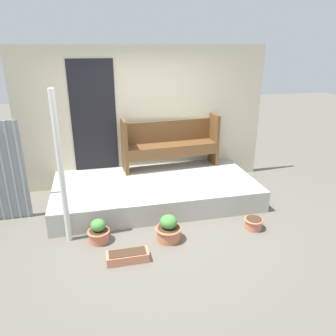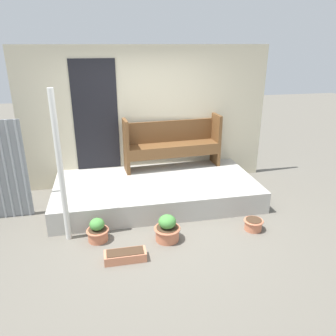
{
  "view_description": "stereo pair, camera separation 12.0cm",
  "coord_description": "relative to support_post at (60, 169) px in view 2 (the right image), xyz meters",
  "views": [
    {
      "loc": [
        -0.8,
        -4.29,
        2.63
      ],
      "look_at": [
        0.26,
        0.3,
        0.81
      ],
      "focal_mm": 35.0,
      "sensor_mm": 36.0,
      "label": 1
    },
    {
      "loc": [
        -0.68,
        -4.32,
        2.63
      ],
      "look_at": [
        0.26,
        0.3,
        0.81
      ],
      "focal_mm": 35.0,
      "sensor_mm": 36.0,
      "label": 2
    }
  ],
  "objects": [
    {
      "name": "ground_plane",
      "position": [
        1.27,
        0.09,
        -1.06
      ],
      "size": [
        24.0,
        24.0,
        0.0
      ],
      "primitive_type": "plane",
      "color": "#666056"
    },
    {
      "name": "flower_pot_middle",
      "position": [
        1.38,
        -0.32,
        -0.89
      ],
      "size": [
        0.38,
        0.38,
        0.39
      ],
      "color": "#C67251",
      "rests_on": "ground_plane"
    },
    {
      "name": "planter_box_rect",
      "position": [
        0.75,
        -0.67,
        -1.0
      ],
      "size": [
        0.54,
        0.21,
        0.13
      ],
      "color": "tan",
      "rests_on": "ground_plane"
    },
    {
      "name": "porch_slab",
      "position": [
        1.43,
        0.95,
        -0.88
      ],
      "size": [
        3.46,
        1.73,
        0.36
      ],
      "color": "#B2AFA8",
      "rests_on": "ground_plane"
    },
    {
      "name": "flower_pot_right",
      "position": [
        2.69,
        -0.31,
        -0.96
      ],
      "size": [
        0.29,
        0.29,
        0.17
      ],
      "color": "#C67251",
      "rests_on": "ground_plane"
    },
    {
      "name": "bench",
      "position": [
        1.86,
        1.6,
        -0.18
      ],
      "size": [
        1.84,
        0.52,
        0.98
      ],
      "rotation": [
        0.0,
        0.0,
        0.07
      ],
      "color": "brown",
      "rests_on": "porch_slab"
    },
    {
      "name": "house_wall",
      "position": [
        1.39,
        1.85,
        0.24
      ],
      "size": [
        4.66,
        0.08,
        2.6
      ],
      "color": "beige",
      "rests_on": "ground_plane"
    },
    {
      "name": "support_post",
      "position": [
        0.0,
        0.0,
        0.0
      ],
      "size": [
        0.08,
        0.08,
        2.12
      ],
      "color": "silver",
      "rests_on": "ground_plane"
    },
    {
      "name": "flower_pot_left",
      "position": [
        0.41,
        -0.14,
        -0.91
      ],
      "size": [
        0.32,
        0.32,
        0.35
      ],
      "color": "#C67251",
      "rests_on": "ground_plane"
    }
  ]
}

